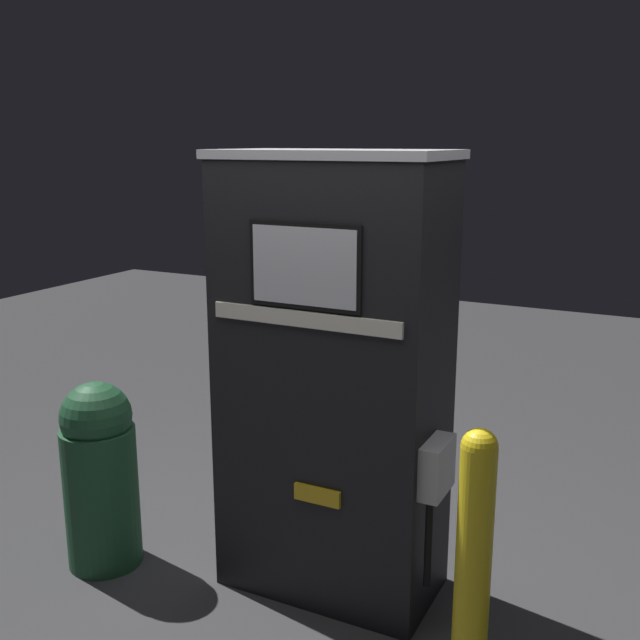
% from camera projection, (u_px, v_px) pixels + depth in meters
% --- Properties ---
extents(ground_plane, '(14.00, 14.00, 0.00)m').
position_uv_depth(ground_plane, '(307.00, 611.00, 3.45)').
color(ground_plane, '#38383A').
extents(gas_pump, '(1.10, 0.58, 2.08)m').
position_uv_depth(gas_pump, '(334.00, 380.00, 3.44)').
color(gas_pump, black).
rests_on(gas_pump, ground_plane).
extents(safety_bollard, '(0.14, 0.14, 1.09)m').
position_uv_depth(safety_bollard, '(474.00, 556.00, 2.86)').
color(safety_bollard, yellow).
rests_on(safety_bollard, ground_plane).
extents(trash_bin, '(0.37, 0.37, 0.97)m').
position_uv_depth(trash_bin, '(100.00, 473.00, 3.75)').
color(trash_bin, '#1E4C2D').
rests_on(trash_bin, ground_plane).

